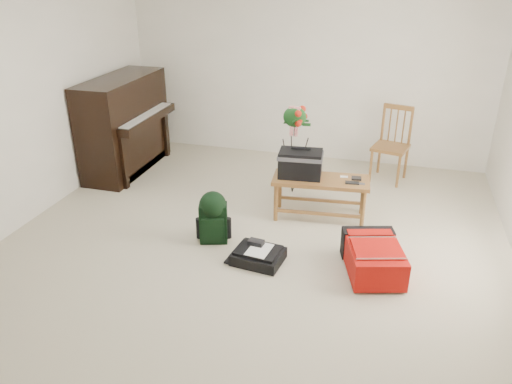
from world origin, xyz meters
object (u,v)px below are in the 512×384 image
(bench, at_px, (307,168))
(dining_chair, at_px, (391,145))
(piano, at_px, (125,126))
(green_backpack, at_px, (213,215))
(red_suitcase, at_px, (374,255))
(black_duffel, at_px, (258,255))
(flower_stand, at_px, (294,151))

(bench, height_order, dining_chair, dining_chair)
(piano, height_order, green_backpack, piano)
(bench, height_order, red_suitcase, bench)
(bench, bearing_deg, dining_chair, 51.03)
(piano, relative_size, black_duffel, 3.03)
(red_suitcase, xyz_separation_m, green_backpack, (-1.59, 0.08, 0.14))
(bench, relative_size, green_backpack, 1.96)
(piano, height_order, bench, piano)
(piano, xyz_separation_m, red_suitcase, (3.38, -1.61, -0.44))
(piano, bearing_deg, dining_chair, 9.90)
(red_suitcase, height_order, black_duffel, red_suitcase)
(bench, bearing_deg, green_backpack, -138.87)
(black_duffel, bearing_deg, bench, 83.90)
(bench, distance_m, red_suitcase, 1.29)
(red_suitcase, xyz_separation_m, black_duffel, (-1.05, -0.16, -0.09))
(bench, distance_m, black_duffel, 1.21)
(dining_chair, xyz_separation_m, red_suitcase, (-0.04, -2.20, -0.31))
(flower_stand, bearing_deg, green_backpack, -104.29)
(piano, xyz_separation_m, dining_chair, (3.42, 0.60, -0.13))
(green_backpack, relative_size, flower_stand, 0.49)
(red_suitcase, distance_m, green_backpack, 1.60)
(dining_chair, distance_m, red_suitcase, 2.23)
(black_duffel, bearing_deg, dining_chair, 72.09)
(dining_chair, distance_m, green_backpack, 2.68)
(piano, distance_m, green_backpack, 2.37)
(dining_chair, bearing_deg, piano, -156.00)
(bench, xyz_separation_m, green_backpack, (-0.79, -0.84, -0.26))
(piano, relative_size, green_backpack, 2.75)
(red_suitcase, relative_size, black_duffel, 1.62)
(green_backpack, bearing_deg, dining_chair, 35.83)
(dining_chair, xyz_separation_m, black_duffel, (-1.09, -2.37, -0.40))
(red_suitcase, bearing_deg, black_duffel, 172.51)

